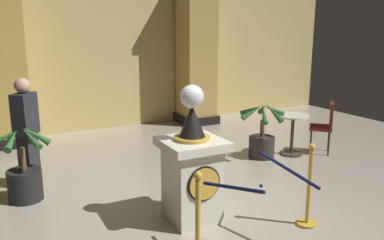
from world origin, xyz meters
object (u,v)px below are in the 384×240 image
(stanchion_far, at_px, (309,197))
(cafe_chair_red, at_px, (325,123))
(pedestal_clock, at_px, (192,169))
(potted_palm_right, at_px, (262,138))
(cafe_table, at_px, (292,129))
(bystander_guest, at_px, (27,131))
(potted_palm_left, at_px, (24,175))

(stanchion_far, xyz_separation_m, cafe_chair_red, (2.28, 1.98, 0.22))
(pedestal_clock, xyz_separation_m, potted_palm_right, (2.23, 1.55, -0.29))
(cafe_table, bearing_deg, stanchion_far, -127.55)
(bystander_guest, bearing_deg, cafe_chair_red, -8.84)
(potted_palm_right, xyz_separation_m, bystander_guest, (-3.85, 0.46, 0.49))
(cafe_table, distance_m, cafe_chair_red, 0.64)
(stanchion_far, xyz_separation_m, potted_palm_right, (1.08, 2.30, 0.01))
(stanchion_far, relative_size, cafe_chair_red, 1.05)
(pedestal_clock, relative_size, stanchion_far, 1.65)
(bystander_guest, relative_size, cafe_table, 2.16)
(stanchion_far, bearing_deg, pedestal_clock, 146.73)
(pedestal_clock, distance_m, cafe_table, 3.17)
(stanchion_far, height_order, cafe_chair_red, stanchion_far)
(pedestal_clock, relative_size, cafe_table, 2.22)
(cafe_table, relative_size, cafe_chair_red, 0.78)
(potted_palm_left, bearing_deg, bystander_guest, 76.10)
(stanchion_far, distance_m, potted_palm_left, 3.70)
(stanchion_far, distance_m, bystander_guest, 3.95)
(stanchion_far, xyz_separation_m, cafe_table, (1.68, 2.19, 0.13))
(cafe_table, xyz_separation_m, cafe_chair_red, (0.60, -0.20, 0.10))
(bystander_guest, bearing_deg, stanchion_far, -44.95)
(bystander_guest, height_order, cafe_table, bystander_guest)
(stanchion_far, height_order, potted_palm_right, potted_palm_right)
(pedestal_clock, xyz_separation_m, stanchion_far, (1.15, -0.75, -0.30))
(potted_palm_right, distance_m, cafe_chair_red, 1.26)
(pedestal_clock, xyz_separation_m, potted_palm_left, (-1.74, 1.55, -0.29))
(bystander_guest, bearing_deg, potted_palm_left, -103.90)
(bystander_guest, bearing_deg, potted_palm_right, -6.87)
(potted_palm_left, relative_size, potted_palm_right, 1.01)
(potted_palm_right, height_order, cafe_chair_red, potted_palm_right)
(stanchion_far, bearing_deg, cafe_table, 52.45)
(potted_palm_left, bearing_deg, stanchion_far, -38.61)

